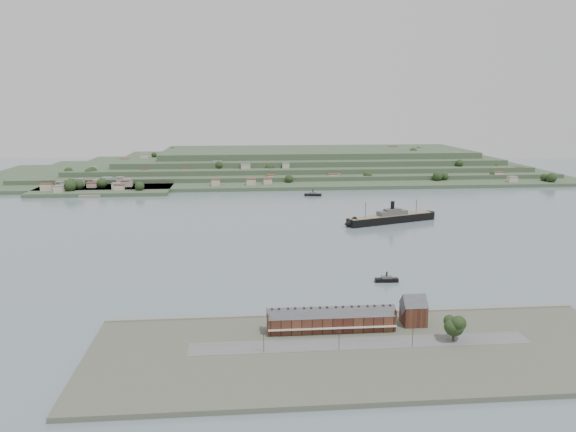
{
  "coord_description": "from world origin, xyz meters",
  "views": [
    {
      "loc": [
        -48.68,
        -392.95,
        99.15
      ],
      "look_at": [
        -11.14,
        30.0,
        12.19
      ],
      "focal_mm": 35.0,
      "sensor_mm": 36.0,
      "label": 1
    }
  ],
  "objects": [
    {
      "name": "fig_tree",
      "position": [
        38.85,
        -183.4,
        8.91
      ],
      "size": [
        10.14,
        8.78,
        11.32
      ],
      "color": "#3D2D1C",
      "rests_on": "ground"
    },
    {
      "name": "tugboat",
      "position": [
        32.85,
        -98.93,
        1.43
      ],
      "size": [
        13.18,
        4.19,
        5.85
      ],
      "color": "black",
      "rests_on": "ground"
    },
    {
      "name": "steamship",
      "position": [
        74.42,
        52.95,
        3.98
      ],
      "size": [
        86.39,
        39.48,
        21.57
      ],
      "color": "black",
      "rests_on": "ground"
    },
    {
      "name": "far_peninsula",
      "position": [
        27.91,
        393.1,
        11.88
      ],
      "size": [
        760.0,
        309.0,
        30.0
      ],
      "color": "#394D33",
      "rests_on": "ground"
    },
    {
      "name": "ferry_east",
      "position": [
        30.17,
        193.74,
        1.65
      ],
      "size": [
        18.82,
        7.86,
        6.84
      ],
      "color": "black",
      "rests_on": "ground"
    },
    {
      "name": "terrace_row",
      "position": [
        -10.0,
        -168.02,
        6.84
      ],
      "size": [
        55.6,
        9.8,
        11.07
      ],
      "color": "#3F1D16",
      "rests_on": "ground"
    },
    {
      "name": "ferry_west",
      "position": [
        -165.57,
        225.0,
        1.7
      ],
      "size": [
        19.52,
        10.35,
        7.05
      ],
      "color": "black",
      "rests_on": "ground"
    },
    {
      "name": "gabled_building",
      "position": [
        27.5,
        -164.0,
        8.19
      ],
      "size": [
        10.4,
        10.18,
        14.09
      ],
      "color": "#3F1D16",
      "rests_on": "ground"
    },
    {
      "name": "near_shore",
      "position": [
        0.0,
        -186.75,
        1.01
      ],
      "size": [
        220.0,
        80.0,
        2.6
      ],
      "color": "#4C5142",
      "rests_on": "ground"
    },
    {
      "name": "ground",
      "position": [
        0.0,
        0.0,
        0.0
      ],
      "size": [
        1400.0,
        1400.0,
        0.0
      ],
      "primitive_type": "plane",
      "color": "slate",
      "rests_on": "ground"
    }
  ]
}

